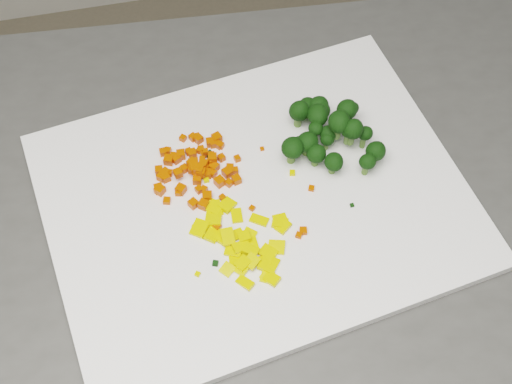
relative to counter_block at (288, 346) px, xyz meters
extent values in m
cube|color=#444442|center=(0.00, 0.00, 0.00)|extent=(1.01, 0.75, 0.90)
cube|color=white|center=(-0.05, 0.02, 0.46)|extent=(0.53, 0.44, 0.01)
cube|color=#C83802|center=(-0.15, 0.11, 0.47)|extent=(0.01, 0.01, 0.01)
cube|color=#C83802|center=(-0.11, 0.04, 0.47)|extent=(0.01, 0.01, 0.01)
cube|color=#C83802|center=(-0.13, 0.07, 0.48)|extent=(0.01, 0.01, 0.01)
cube|color=#C83802|center=(-0.15, 0.08, 0.47)|extent=(0.01, 0.01, 0.01)
cube|color=#C83802|center=(-0.10, 0.10, 0.47)|extent=(0.01, 0.01, 0.01)
cube|color=#C83802|center=(-0.12, 0.07, 0.47)|extent=(0.01, 0.01, 0.01)
cube|color=#C83802|center=(-0.14, 0.05, 0.47)|extent=(0.01, 0.01, 0.01)
cube|color=#C83802|center=(-0.11, 0.03, 0.47)|extent=(0.01, 0.01, 0.01)
cube|color=#C83802|center=(-0.14, 0.09, 0.47)|extent=(0.01, 0.01, 0.01)
cube|color=#C83802|center=(-0.11, 0.10, 0.47)|extent=(0.01, 0.01, 0.01)
cube|color=#C83802|center=(-0.10, 0.07, 0.47)|extent=(0.01, 0.01, 0.01)
cube|color=#C83802|center=(-0.11, 0.10, 0.47)|extent=(0.01, 0.01, 0.01)
cube|color=#C83802|center=(-0.11, 0.12, 0.47)|extent=(0.01, 0.01, 0.01)
cube|color=#C83802|center=(-0.09, 0.05, 0.47)|extent=(0.01, 0.01, 0.01)
cube|color=#C83802|center=(-0.10, 0.12, 0.47)|extent=(0.01, 0.01, 0.01)
cube|color=#C83802|center=(-0.10, 0.06, 0.47)|extent=(0.01, 0.01, 0.01)
cube|color=#C83802|center=(-0.08, 0.10, 0.47)|extent=(0.01, 0.01, 0.01)
cube|color=#C83802|center=(-0.12, 0.12, 0.47)|extent=(0.01, 0.01, 0.01)
cube|color=#C83802|center=(-0.16, 0.05, 0.47)|extent=(0.01, 0.01, 0.01)
cube|color=#C83802|center=(-0.09, 0.08, 0.47)|extent=(0.01, 0.01, 0.01)
cube|color=#C83802|center=(-0.16, 0.05, 0.47)|extent=(0.01, 0.01, 0.01)
cube|color=#C83802|center=(-0.08, 0.11, 0.47)|extent=(0.01, 0.01, 0.01)
cube|color=#C83802|center=(-0.10, 0.12, 0.47)|extent=(0.01, 0.01, 0.01)
cube|color=#C83802|center=(-0.08, 0.06, 0.47)|extent=(0.01, 0.01, 0.01)
cube|color=#C83802|center=(-0.11, 0.07, 0.48)|extent=(0.01, 0.01, 0.01)
cube|color=#C83802|center=(-0.11, 0.06, 0.47)|extent=(0.01, 0.01, 0.01)
cube|color=#C83802|center=(-0.07, 0.06, 0.47)|extent=(0.01, 0.01, 0.01)
cube|color=#C83802|center=(-0.11, 0.02, 0.47)|extent=(0.01, 0.01, 0.01)
cube|color=#C83802|center=(-0.13, 0.08, 0.47)|extent=(0.01, 0.01, 0.01)
cube|color=#C83802|center=(-0.09, 0.07, 0.47)|extent=(0.01, 0.01, 0.01)
cube|color=#C83802|center=(-0.11, 0.03, 0.47)|extent=(0.01, 0.01, 0.01)
cube|color=#C83802|center=(-0.09, 0.06, 0.47)|extent=(0.01, 0.01, 0.01)
cube|color=#C83802|center=(-0.13, 0.05, 0.47)|extent=(0.01, 0.01, 0.01)
cube|color=#C83802|center=(-0.12, 0.08, 0.48)|extent=(0.01, 0.01, 0.01)
cube|color=#C83802|center=(-0.12, 0.07, 0.47)|extent=(0.01, 0.01, 0.01)
cube|color=#C83802|center=(-0.12, 0.10, 0.47)|extent=(0.01, 0.01, 0.01)
cube|color=#C83802|center=(-0.10, 0.08, 0.47)|extent=(0.01, 0.01, 0.01)
cube|color=#C83802|center=(-0.12, 0.03, 0.47)|extent=(0.01, 0.01, 0.01)
cube|color=#C83802|center=(-0.08, 0.08, 0.47)|extent=(0.01, 0.01, 0.01)
cube|color=#C83802|center=(-0.10, 0.07, 0.47)|extent=(0.01, 0.01, 0.01)
cube|color=#C83802|center=(-0.10, 0.07, 0.48)|extent=(0.01, 0.01, 0.01)
cube|color=#C83802|center=(-0.09, 0.08, 0.47)|extent=(0.01, 0.01, 0.01)
cube|color=#C83802|center=(-0.15, 0.07, 0.47)|extent=(0.01, 0.01, 0.01)
cube|color=#C83802|center=(-0.11, 0.06, 0.48)|extent=(0.01, 0.01, 0.01)
cube|color=#C83802|center=(-0.08, 0.10, 0.47)|extent=(0.01, 0.01, 0.01)
cube|color=#C83802|center=(-0.06, 0.08, 0.47)|extent=(0.01, 0.01, 0.01)
cube|color=#C83802|center=(-0.14, 0.10, 0.47)|extent=(0.01, 0.01, 0.01)
cube|color=#C83802|center=(-0.09, 0.07, 0.47)|extent=(0.01, 0.01, 0.01)
cube|color=#C83802|center=(-0.11, 0.06, 0.48)|extent=(0.01, 0.01, 0.01)
cube|color=#C83802|center=(-0.16, 0.08, 0.47)|extent=(0.01, 0.01, 0.01)
cube|color=#C83802|center=(-0.10, 0.09, 0.48)|extent=(0.01, 0.01, 0.01)
cube|color=#C83802|center=(-0.07, 0.07, 0.47)|extent=(0.01, 0.01, 0.01)
cube|color=#C83802|center=(-0.09, 0.09, 0.47)|extent=(0.01, 0.01, 0.01)
cube|color=#C83802|center=(-0.07, 0.05, 0.47)|extent=(0.01, 0.01, 0.01)
cube|color=#C83802|center=(-0.09, 0.11, 0.47)|extent=(0.01, 0.01, 0.01)
cube|color=#C83802|center=(-0.09, 0.11, 0.47)|extent=(0.01, 0.01, 0.01)
cube|color=#C83802|center=(-0.14, 0.07, 0.47)|extent=(0.01, 0.01, 0.01)
cube|color=#C83802|center=(-0.13, 0.10, 0.47)|extent=(0.01, 0.01, 0.01)
cube|color=#C83802|center=(-0.13, 0.09, 0.47)|extent=(0.01, 0.01, 0.01)
cube|color=#C83802|center=(-0.09, 0.03, 0.47)|extent=(0.01, 0.01, 0.01)
cube|color=#C83802|center=(-0.10, 0.10, 0.47)|extent=(0.01, 0.01, 0.01)
cube|color=#C83802|center=(-0.10, 0.09, 0.47)|extent=(0.01, 0.01, 0.01)
cube|color=#C83802|center=(-0.12, 0.08, 0.47)|extent=(0.01, 0.01, 0.01)
cube|color=#C83802|center=(-0.15, 0.07, 0.47)|extent=(0.01, 0.01, 0.01)
cube|color=#C83802|center=(-0.11, 0.04, 0.47)|extent=(0.01, 0.01, 0.01)
cube|color=#C83802|center=(-0.08, 0.05, 0.47)|extent=(0.01, 0.01, 0.01)
cube|color=#C83802|center=(-0.10, 0.06, 0.47)|extent=(0.01, 0.01, 0.01)
cube|color=#C83802|center=(-0.14, 0.11, 0.47)|extent=(0.01, 0.01, 0.01)
cube|color=#C83802|center=(-0.11, 0.08, 0.48)|extent=(0.01, 0.01, 0.01)
cube|color=#C83802|center=(-0.08, 0.08, 0.47)|extent=(0.01, 0.01, 0.01)
cube|color=yellow|center=(-0.08, -0.03, 0.47)|extent=(0.01, 0.01, 0.01)
cube|color=yellow|center=(-0.07, -0.03, 0.46)|extent=(0.02, 0.02, 0.01)
cube|color=yellow|center=(-0.09, -0.04, 0.47)|extent=(0.02, 0.02, 0.01)
cube|color=yellow|center=(-0.10, -0.06, 0.46)|extent=(0.02, 0.02, 0.01)
cube|color=yellow|center=(-0.06, -0.08, 0.47)|extent=(0.02, 0.02, 0.01)
cube|color=yellow|center=(-0.09, -0.03, 0.47)|extent=(0.01, 0.02, 0.01)
cube|color=yellow|center=(-0.06, -0.07, 0.47)|extent=(0.03, 0.03, 0.01)
cube|color=yellow|center=(-0.07, -0.06, 0.47)|extent=(0.02, 0.02, 0.01)
cube|color=yellow|center=(-0.03, -0.01, 0.46)|extent=(0.02, 0.01, 0.01)
cube|color=yellow|center=(-0.07, -0.05, 0.47)|extent=(0.02, 0.02, 0.01)
cube|color=yellow|center=(-0.12, 0.00, 0.46)|extent=(0.02, 0.02, 0.00)
cube|color=yellow|center=(-0.11, -0.02, 0.46)|extent=(0.02, 0.02, 0.01)
cube|color=yellow|center=(-0.06, -0.06, 0.46)|extent=(0.02, 0.02, 0.01)
cube|color=yellow|center=(-0.09, -0.08, 0.46)|extent=(0.02, 0.02, 0.01)
cube|color=yellow|center=(-0.03, -0.02, 0.46)|extent=(0.02, 0.02, 0.01)
cube|color=yellow|center=(-0.07, -0.04, 0.46)|extent=(0.02, 0.02, 0.01)
cube|color=yellow|center=(-0.08, -0.02, 0.46)|extent=(0.02, 0.02, 0.01)
cube|color=yellow|center=(-0.05, -0.01, 0.46)|extent=(0.02, 0.02, 0.00)
cube|color=yellow|center=(-0.08, -0.06, 0.47)|extent=(0.02, 0.02, 0.01)
cube|color=yellow|center=(-0.03, -0.02, 0.47)|extent=(0.02, 0.02, 0.01)
cube|color=yellow|center=(-0.09, -0.07, 0.47)|extent=(0.02, 0.02, 0.01)
cube|color=yellow|center=(-0.08, -0.04, 0.47)|extent=(0.02, 0.02, 0.01)
cube|color=yellow|center=(-0.10, -0.02, 0.47)|extent=(0.02, 0.02, 0.01)
cube|color=yellow|center=(-0.09, -0.06, 0.46)|extent=(0.02, 0.02, 0.01)
cube|color=yellow|center=(-0.10, 0.00, 0.47)|extent=(0.02, 0.03, 0.01)
cube|color=yellow|center=(-0.10, 0.02, 0.47)|extent=(0.03, 0.02, 0.01)
cube|color=yellow|center=(-0.12, -0.01, 0.47)|extent=(0.03, 0.03, 0.01)
cube|color=yellow|center=(-0.05, -0.05, 0.47)|extent=(0.02, 0.02, 0.01)
cube|color=yellow|center=(-0.08, 0.00, 0.46)|extent=(0.01, 0.02, 0.00)
cube|color=yellow|center=(-0.06, -0.08, 0.46)|extent=(0.02, 0.02, 0.01)
cube|color=yellow|center=(-0.04, -0.05, 0.46)|extent=(0.02, 0.02, 0.01)
cube|color=yellow|center=(-0.10, 0.02, 0.46)|extent=(0.02, 0.02, 0.01)
cube|color=yellow|center=(-0.09, 0.02, 0.47)|extent=(0.02, 0.02, 0.01)
cube|color=#C83802|center=(-0.10, -0.01, 0.47)|extent=(0.01, 0.01, 0.01)
cube|color=#C83802|center=(0.02, 0.02, 0.47)|extent=(0.01, 0.01, 0.00)
cube|color=#C83802|center=(-0.15, 0.04, 0.47)|extent=(0.01, 0.01, 0.01)
cube|color=yellow|center=(-0.13, -0.06, 0.46)|extent=(0.01, 0.01, 0.00)
cube|color=#C83802|center=(-0.03, 0.09, 0.46)|extent=(0.00, 0.00, 0.00)
cube|color=yellow|center=(0.00, 0.04, 0.47)|extent=(0.01, 0.01, 0.00)
cube|color=#C83802|center=(-0.01, -0.03, 0.47)|extent=(0.01, 0.01, 0.01)
cube|color=black|center=(-0.09, 0.09, 0.47)|extent=(0.01, 0.01, 0.01)
cube|color=yellow|center=(-0.10, 0.06, 0.46)|extent=(0.01, 0.01, 0.00)
cube|color=black|center=(-0.11, -0.05, 0.46)|extent=(0.01, 0.01, 0.00)
cube|color=yellow|center=(-0.12, -0.01, 0.47)|extent=(0.01, 0.01, 0.01)
cube|color=#C83802|center=(-0.06, 0.01, 0.46)|extent=(0.01, 0.01, 0.00)
cube|color=black|center=(0.06, -0.01, 0.46)|extent=(0.00, 0.00, 0.00)
cube|color=yellow|center=(-0.13, 0.07, 0.46)|extent=(0.01, 0.01, 0.00)
cube|color=#C83802|center=(-0.01, -0.04, 0.47)|extent=(0.01, 0.01, 0.00)
camera|label=1|loc=(-0.14, -0.41, 1.17)|focal=50.00mm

